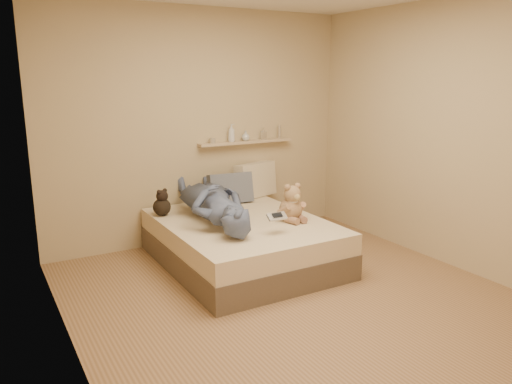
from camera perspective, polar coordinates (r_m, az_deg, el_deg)
room at (r=4.04m, az=4.62°, el=5.09°), size 3.80×3.80×3.80m
bed at (r=5.07m, az=-1.59°, el=-5.72°), size 1.50×1.90×0.45m
game_console at (r=4.54m, az=2.41°, el=-2.79°), size 0.19×0.08×0.06m
teddy_bear at (r=4.96m, az=4.12°, el=-1.54°), size 0.32×0.30×0.39m
dark_plush at (r=5.23m, az=-10.70°, el=-1.38°), size 0.18×0.18×0.28m
pillow_cream at (r=5.95m, az=-0.07°, el=1.40°), size 0.58×0.34×0.41m
pillow_grey at (r=5.65m, az=-2.95°, el=0.43°), size 0.52×0.26×0.36m
person at (r=5.00m, az=-4.97°, el=-1.06°), size 0.80×1.66×0.38m
wall_shelf at (r=5.91m, az=-1.13°, el=5.73°), size 1.20×0.12×0.03m
shelf_bottles at (r=5.88m, az=-1.41°, el=6.60°), size 0.95×0.11×0.21m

